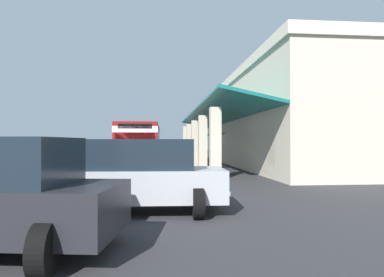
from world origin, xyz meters
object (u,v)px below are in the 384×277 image
(parked_suv_silver, at_px, (135,174))
(pedestrian, at_px, (74,160))
(transit_bus, at_px, (141,143))
(parked_suv_red, at_px, (48,155))
(potted_palm, at_px, (211,161))

(parked_suv_silver, bearing_deg, pedestrian, -155.72)
(transit_bus, height_order, parked_suv_red, transit_bus)
(parked_suv_red, distance_m, pedestrian, 8.77)
(pedestrian, distance_m, potted_palm, 9.61)
(pedestrian, height_order, potted_palm, potted_palm)
(transit_bus, distance_m, potted_palm, 5.38)
(parked_suv_red, bearing_deg, parked_suv_silver, 25.09)
(potted_palm, bearing_deg, parked_suv_red, -100.92)
(parked_suv_silver, bearing_deg, parked_suv_red, -154.91)
(pedestrian, bearing_deg, transit_bus, 159.12)
(transit_bus, height_order, potted_palm, transit_bus)
(parked_suv_red, xyz_separation_m, pedestrian, (7.89, 3.83, -0.01))
(transit_bus, xyz_separation_m, parked_suv_silver, (15.56, 0.71, -0.84))
(parked_suv_silver, bearing_deg, potted_palm, 163.01)
(potted_palm, bearing_deg, parked_suv_silver, -16.99)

